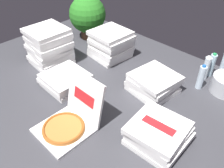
{
  "coord_description": "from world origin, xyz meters",
  "views": [
    {
      "loc": [
        1.07,
        -0.98,
        1.32
      ],
      "look_at": [
        0.01,
        0.1,
        0.14
      ],
      "focal_mm": 37.65,
      "sensor_mm": 36.0,
      "label": 1
    }
  ],
  "objects": [
    {
      "name": "potted_plant",
      "position": [
        -0.98,
        0.7,
        0.28
      ],
      "size": [
        0.42,
        0.42,
        0.5
      ],
      "color": "#513323",
      "rests_on": "ground_plane"
    },
    {
      "name": "pizza_stack_right_far",
      "position": [
        -0.82,
        0.06,
        0.18
      ],
      "size": [
        0.4,
        0.39,
        0.37
      ],
      "color": "white",
      "rests_on": "ground_plane"
    },
    {
      "name": "pizza_stack_right_near",
      "position": [
        -0.47,
        0.57,
        0.14
      ],
      "size": [
        0.4,
        0.4,
        0.29
      ],
      "color": "white",
      "rests_on": "ground_plane"
    },
    {
      "name": "water_bottle_6",
      "position": [
        0.47,
        0.73,
        0.11
      ],
      "size": [
        0.06,
        0.06,
        0.24
      ],
      "color": "silver",
      "rests_on": "ground_plane"
    },
    {
      "name": "water_bottle_1",
      "position": [
        0.45,
        0.98,
        0.11
      ],
      "size": [
        0.06,
        0.06,
        0.24
      ],
      "color": "silver",
      "rests_on": "ground_plane"
    },
    {
      "name": "water_bottle_0",
      "position": [
        0.43,
        0.9,
        0.11
      ],
      "size": [
        0.06,
        0.06,
        0.24
      ],
      "color": "white",
      "rests_on": "ground_plane"
    },
    {
      "name": "open_pizza_box",
      "position": [
        0.02,
        -0.36,
        0.07
      ],
      "size": [
        0.35,
        0.44,
        0.37
      ],
      "color": "white",
      "rests_on": "ground_plane"
    },
    {
      "name": "ground_plane",
      "position": [
        0.0,
        0.0,
        -0.01
      ],
      "size": [
        3.2,
        2.4,
        0.02
      ],
      "primitive_type": "cube",
      "color": "#38383D"
    },
    {
      "name": "water_bottle_5",
      "position": [
        0.52,
        1.08,
        0.11
      ],
      "size": [
        0.06,
        0.06,
        0.24
      ],
      "color": "silver",
      "rests_on": "ground_plane"
    },
    {
      "name": "pizza_stack_left_near",
      "position": [
        0.2,
        0.42,
        0.08
      ],
      "size": [
        0.4,
        0.4,
        0.16
      ],
      "color": "white",
      "rests_on": "ground_plane"
    },
    {
      "name": "pizza_stack_left_mid",
      "position": [
        -0.4,
        -0.08,
        0.06
      ],
      "size": [
        0.37,
        0.37,
        0.12
      ],
      "color": "white",
      "rests_on": "ground_plane"
    },
    {
      "name": "pizza_stack_right_mid",
      "position": [
        0.56,
        -0.02,
        0.08
      ],
      "size": [
        0.39,
        0.39,
        0.17
      ],
      "color": "white",
      "rests_on": "ground_plane"
    }
  ]
}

